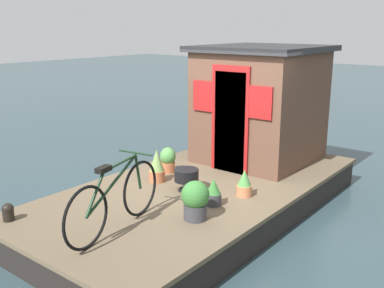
% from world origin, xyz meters
% --- Properties ---
extents(ground_plane, '(60.00, 60.00, 0.00)m').
position_xyz_m(ground_plane, '(0.00, 0.00, 0.00)').
color(ground_plane, '#2D4247').
extents(houseboat_deck, '(5.86, 2.91, 0.47)m').
position_xyz_m(houseboat_deck, '(0.00, 0.00, 0.24)').
color(houseboat_deck, brown).
rests_on(houseboat_deck, ground_plane).
extents(houseboat_cabin, '(2.17, 2.03, 2.08)m').
position_xyz_m(houseboat_cabin, '(1.82, 0.00, 1.52)').
color(houseboat_cabin, brown).
rests_on(houseboat_cabin, houseboat_deck).
extents(bicycle, '(1.77, 0.51, 0.88)m').
position_xyz_m(bicycle, '(-1.93, -0.19, 0.88)').
color(bicycle, black).
rests_on(bicycle, houseboat_deck).
extents(potted_plant_rosemary, '(0.27, 0.27, 0.43)m').
position_xyz_m(potted_plant_rosemary, '(0.16, 0.81, 0.69)').
color(potted_plant_rosemary, '#B2603D').
rests_on(potted_plant_rosemary, houseboat_deck).
extents(potted_plant_fern, '(0.37, 0.37, 0.52)m').
position_xyz_m(potted_plant_fern, '(-1.08, -0.75, 0.74)').
color(potted_plant_fern, '#38383D').
rests_on(potted_plant_fern, houseboat_deck).
extents(potted_plant_succulent, '(0.26, 0.26, 0.53)m').
position_xyz_m(potted_plant_succulent, '(-0.30, 0.63, 0.72)').
color(potted_plant_succulent, '#B2603D').
rests_on(potted_plant_succulent, houseboat_deck).
extents(potted_plant_mint, '(0.23, 0.23, 0.40)m').
position_xyz_m(potted_plant_mint, '(0.01, -0.81, 0.66)').
color(potted_plant_mint, '#C6754C').
rests_on(potted_plant_mint, houseboat_deck).
extents(potted_plant_ivy, '(0.22, 0.22, 0.38)m').
position_xyz_m(potted_plant_ivy, '(-0.55, -0.65, 0.65)').
color(potted_plant_ivy, '#38383D').
rests_on(potted_plant_ivy, houseboat_deck).
extents(charcoal_grill, '(0.37, 0.37, 0.34)m').
position_xyz_m(charcoal_grill, '(-0.33, -0.00, 0.70)').
color(charcoal_grill, black).
rests_on(charcoal_grill, houseboat_deck).
extents(mooring_bollard, '(0.15, 0.15, 0.23)m').
position_xyz_m(mooring_bollard, '(-2.59, 1.11, 0.59)').
color(mooring_bollard, black).
rests_on(mooring_bollard, houseboat_deck).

